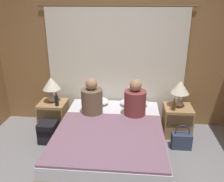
# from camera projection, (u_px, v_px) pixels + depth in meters

# --- Properties ---
(wall_back) EXTENTS (4.40, 0.06, 2.50)m
(wall_back) POSITION_uv_depth(u_px,v_px,m) (116.00, 58.00, 4.22)
(wall_back) COLOR olive
(wall_back) RESTS_ON ground_plane
(curtain_panel) EXTENTS (2.63, 0.02, 2.14)m
(curtain_panel) POSITION_uv_depth(u_px,v_px,m) (116.00, 69.00, 4.23)
(curtain_panel) COLOR silver
(curtain_panel) RESTS_ON ground_plane
(bed) EXTENTS (1.56, 2.00, 0.47)m
(bed) POSITION_uv_depth(u_px,v_px,m) (110.00, 141.00, 3.55)
(bed) COLOR olive
(bed) RESTS_ON ground_plane
(nightstand_left) EXTENTS (0.47, 0.46, 0.52)m
(nightstand_left) POSITION_uv_depth(u_px,v_px,m) (54.00, 115.00, 4.28)
(nightstand_left) COLOR #A87F51
(nightstand_left) RESTS_ON ground_plane
(nightstand_right) EXTENTS (0.47, 0.46, 0.52)m
(nightstand_right) POSITION_uv_depth(u_px,v_px,m) (177.00, 121.00, 4.10)
(nightstand_right) COLOR #A87F51
(nightstand_right) RESTS_ON ground_plane
(lamp_left) EXTENTS (0.31, 0.31, 0.46)m
(lamp_left) POSITION_uv_depth(u_px,v_px,m) (51.00, 85.00, 4.10)
(lamp_left) COLOR #B2A899
(lamp_left) RESTS_ON nightstand_left
(lamp_right) EXTENTS (0.31, 0.31, 0.46)m
(lamp_right) POSITION_uv_depth(u_px,v_px,m) (180.00, 89.00, 3.92)
(lamp_right) COLOR #B2A899
(lamp_right) RESTS_ON nightstand_right
(pillow_left) EXTENTS (0.49, 0.35, 0.12)m
(pillow_left) POSITION_uv_depth(u_px,v_px,m) (95.00, 101.00, 4.20)
(pillow_left) COLOR white
(pillow_left) RESTS_ON bed
(pillow_right) EXTENTS (0.49, 0.35, 0.12)m
(pillow_right) POSITION_uv_depth(u_px,v_px,m) (134.00, 103.00, 4.14)
(pillow_right) COLOR white
(pillow_right) RESTS_ON bed
(blanket_on_bed) EXTENTS (1.50, 1.34, 0.03)m
(blanket_on_bed) POSITION_uv_depth(u_px,v_px,m) (108.00, 137.00, 3.18)
(blanket_on_bed) COLOR slate
(blanket_on_bed) RESTS_ON bed
(person_left_in_bed) EXTENTS (0.34, 0.34, 0.61)m
(person_left_in_bed) POSITION_uv_depth(u_px,v_px,m) (92.00, 100.00, 3.78)
(person_left_in_bed) COLOR brown
(person_left_in_bed) RESTS_ON bed
(person_right_in_bed) EXTENTS (0.35, 0.35, 0.60)m
(person_right_in_bed) POSITION_uv_depth(u_px,v_px,m) (135.00, 102.00, 3.72)
(person_right_in_bed) COLOR brown
(person_right_in_bed) RESTS_ON bed
(beer_bottle_on_left_stand) EXTENTS (0.06, 0.06, 0.24)m
(beer_bottle_on_left_stand) POSITION_uv_depth(u_px,v_px,m) (57.00, 101.00, 4.03)
(beer_bottle_on_left_stand) COLOR black
(beer_bottle_on_left_stand) RESTS_ON nightstand_left
(beer_bottle_on_right_stand) EXTENTS (0.07, 0.07, 0.21)m
(beer_bottle_on_right_stand) POSITION_uv_depth(u_px,v_px,m) (174.00, 106.00, 3.87)
(beer_bottle_on_right_stand) COLOR #513819
(beer_bottle_on_right_stand) RESTS_ON nightstand_right
(backpack_on_floor) EXTENTS (0.30, 0.28, 0.36)m
(backpack_on_floor) POSITION_uv_depth(u_px,v_px,m) (48.00, 131.00, 3.88)
(backpack_on_floor) COLOR black
(backpack_on_floor) RESTS_ON ground_plane
(handbag_on_floor) EXTENTS (0.31, 0.16, 0.41)m
(handbag_on_floor) POSITION_uv_depth(u_px,v_px,m) (181.00, 140.00, 3.75)
(handbag_on_floor) COLOR #333D56
(handbag_on_floor) RESTS_ON ground_plane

